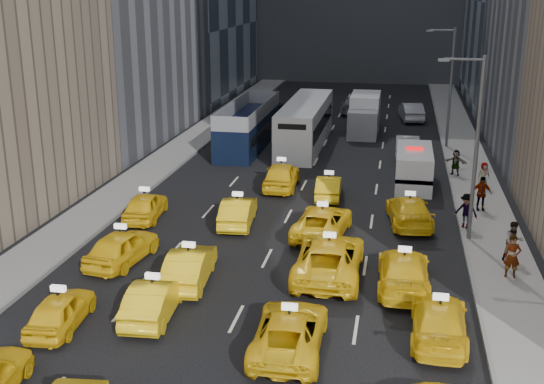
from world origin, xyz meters
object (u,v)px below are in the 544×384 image
(double_decker, at_px, (248,125))
(city_bus, at_px, (305,124))
(box_truck, at_px, (364,115))
(pedestrian_0, at_px, (512,257))
(nypd_van, at_px, (414,168))

(double_decker, distance_m, city_bus, 4.41)
(city_bus, bearing_deg, box_truck, 60.27)
(box_truck, relative_size, pedestrian_0, 3.74)
(double_decker, bearing_deg, nypd_van, -40.73)
(pedestrian_0, bearing_deg, box_truck, 105.27)
(double_decker, bearing_deg, pedestrian_0, -60.49)
(city_bus, height_order, pedestrian_0, city_bus)
(city_bus, bearing_deg, pedestrian_0, -54.86)
(double_decker, relative_size, pedestrian_0, 6.43)
(double_decker, xyz_separation_m, city_bus, (4.23, 1.25, 0.02))
(nypd_van, xyz_separation_m, pedestrian_0, (3.96, -13.74, -0.03))
(nypd_van, relative_size, double_decker, 0.50)
(nypd_van, height_order, pedestrian_0, nypd_van)
(nypd_van, xyz_separation_m, box_truck, (-3.93, 15.00, 0.45))
(double_decker, height_order, box_truck, double_decker)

